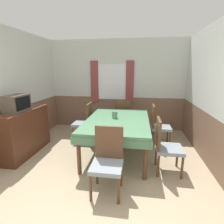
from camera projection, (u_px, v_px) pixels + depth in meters
wall_back at (116, 85)px, 5.17m from camera, size 4.30×0.09×2.60m
wall_left at (13, 92)px, 3.68m from camera, size 0.05×4.06×2.60m
wall_right at (214, 96)px, 3.10m from camera, size 0.05×4.06×2.60m
dining_table at (118, 124)px, 3.64m from camera, size 1.30×1.94×0.76m
chair_left_far at (85, 121)px, 4.36m from camera, size 0.44×0.44×0.96m
chair_right_near at (165, 145)px, 2.99m from camera, size 0.44×0.44×0.96m
chair_head_window at (123, 116)px, 4.83m from camera, size 0.44×0.44×0.96m
chair_head_near at (108, 159)px, 2.51m from camera, size 0.44×0.44×0.96m
chair_right_far at (158, 124)px, 4.10m from camera, size 0.44×0.44×0.96m
sideboard at (24, 132)px, 3.67m from camera, size 0.46×1.29×0.96m
tv at (17, 103)px, 3.39m from camera, size 0.29×0.52×0.32m
vase at (115, 115)px, 3.68m from camera, size 0.11×0.11×0.15m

